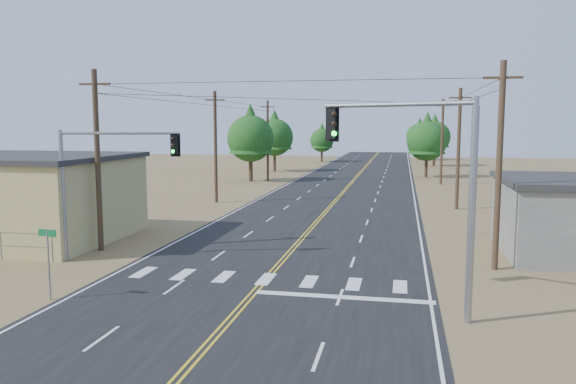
# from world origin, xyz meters

# --- Properties ---
(ground) EXTENTS (220.00, 220.00, 0.00)m
(ground) POSITION_xyz_m (0.00, 0.00, 0.00)
(ground) COLOR olive
(ground) RESTS_ON ground
(road) EXTENTS (15.00, 200.00, 0.02)m
(road) POSITION_xyz_m (0.00, 30.00, 0.01)
(road) COLOR black
(road) RESTS_ON ground
(utility_pole_left_near) EXTENTS (1.80, 0.30, 10.00)m
(utility_pole_left_near) POSITION_xyz_m (-10.50, 12.00, 5.12)
(utility_pole_left_near) COLOR #4C3826
(utility_pole_left_near) RESTS_ON ground
(utility_pole_left_mid) EXTENTS (1.80, 0.30, 10.00)m
(utility_pole_left_mid) POSITION_xyz_m (-10.50, 32.00, 5.12)
(utility_pole_left_mid) COLOR #4C3826
(utility_pole_left_mid) RESTS_ON ground
(utility_pole_left_far) EXTENTS (1.80, 0.30, 10.00)m
(utility_pole_left_far) POSITION_xyz_m (-10.50, 52.00, 5.12)
(utility_pole_left_far) COLOR #4C3826
(utility_pole_left_far) RESTS_ON ground
(utility_pole_right_near) EXTENTS (1.80, 0.30, 10.00)m
(utility_pole_right_near) POSITION_xyz_m (10.50, 12.00, 5.12)
(utility_pole_right_near) COLOR #4C3826
(utility_pole_right_near) RESTS_ON ground
(utility_pole_right_mid) EXTENTS (1.80, 0.30, 10.00)m
(utility_pole_right_mid) POSITION_xyz_m (10.50, 32.00, 5.12)
(utility_pole_right_mid) COLOR #4C3826
(utility_pole_right_mid) RESTS_ON ground
(utility_pole_right_far) EXTENTS (1.80, 0.30, 10.00)m
(utility_pole_right_far) POSITION_xyz_m (10.50, 52.00, 5.12)
(utility_pole_right_far) COLOR #4C3826
(utility_pole_right_far) RESTS_ON ground
(signal_mast_left) EXTENTS (5.87, 1.89, 6.76)m
(signal_mast_left) POSITION_xyz_m (-9.30, 9.90, 4.61)
(signal_mast_left) COLOR gray
(signal_mast_left) RESTS_ON ground
(signal_mast_right) EXTENTS (5.63, 2.59, 7.97)m
(signal_mast_right) POSITION_xyz_m (6.81, 4.67, 5.35)
(signal_mast_right) COLOR gray
(signal_mast_right) RESTS_ON ground
(street_sign) EXTENTS (0.85, 0.14, 2.88)m
(street_sign) POSITION_xyz_m (-7.80, 3.39, 1.93)
(street_sign) COLOR gray
(street_sign) RESTS_ON ground
(tree_left_near) EXTENTS (5.78, 5.78, 9.64)m
(tree_left_near) POSITION_xyz_m (-12.52, 51.27, 5.90)
(tree_left_near) COLOR #3F2D1E
(tree_left_near) RESTS_ON ground
(tree_left_mid) EXTENTS (5.60, 5.60, 9.33)m
(tree_left_mid) POSITION_xyz_m (-12.87, 66.19, 5.71)
(tree_left_mid) COLOR #3F2D1E
(tree_left_mid) RESTS_ON ground
(tree_left_far) EXTENTS (4.45, 4.45, 7.41)m
(tree_left_far) POSITION_xyz_m (-9.00, 89.48, 4.53)
(tree_left_far) COLOR #3F2D1E
(tree_left_far) RESTS_ON ground
(tree_right_near) EXTENTS (5.27, 5.27, 8.79)m
(tree_right_near) POSITION_xyz_m (9.15, 60.88, 5.38)
(tree_right_near) COLOR #3F2D1E
(tree_right_near) RESTS_ON ground
(tree_right_mid) EXTENTS (5.38, 5.38, 8.96)m
(tree_right_mid) POSITION_xyz_m (11.27, 82.43, 5.48)
(tree_right_mid) COLOR #3F2D1E
(tree_right_mid) RESTS_ON ground
(tree_right_far) EXTENTS (5.13, 5.13, 8.55)m
(tree_right_far) POSITION_xyz_m (9.25, 98.84, 5.23)
(tree_right_far) COLOR #3F2D1E
(tree_right_far) RESTS_ON ground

